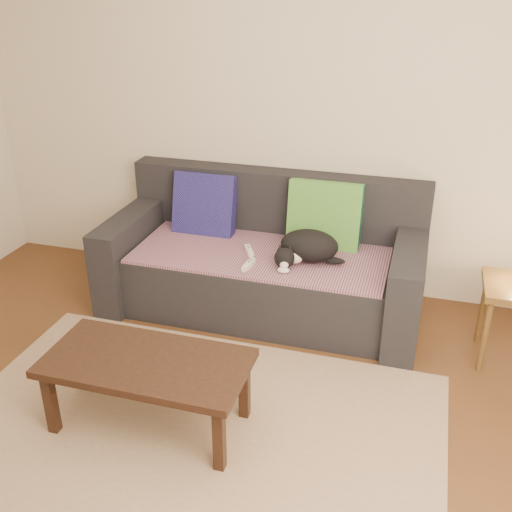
# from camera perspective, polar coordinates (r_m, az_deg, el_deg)

# --- Properties ---
(ground) EXTENTS (4.50, 4.50, 0.00)m
(ground) POSITION_cam_1_polar(r_m,az_deg,el_deg) (3.04, -7.78, -18.91)
(ground) COLOR brown
(ground) RESTS_ON ground
(back_wall) EXTENTS (4.50, 0.04, 2.60)m
(back_wall) POSITION_cam_1_polar(r_m,az_deg,el_deg) (4.15, 2.56, 14.13)
(back_wall) COLOR beige
(back_wall) RESTS_ON ground
(sofa) EXTENTS (2.10, 0.94, 0.87)m
(sofa) POSITION_cam_1_polar(r_m,az_deg,el_deg) (4.08, 0.82, -0.80)
(sofa) COLOR #232328
(sofa) RESTS_ON ground
(throw_blanket) EXTENTS (1.66, 0.74, 0.02)m
(throw_blanket) POSITION_cam_1_polar(r_m,az_deg,el_deg) (3.95, 0.46, 0.20)
(throw_blanket) COLOR #492A50
(throw_blanket) RESTS_ON sofa
(cushion_navy) EXTENTS (0.44, 0.22, 0.45)m
(cushion_navy) POSITION_cam_1_polar(r_m,az_deg,el_deg) (4.24, -4.91, 4.89)
(cushion_navy) COLOR #13114B
(cushion_navy) RESTS_ON throw_blanket
(cushion_green) EXTENTS (0.49, 0.20, 0.50)m
(cushion_green) POSITION_cam_1_polar(r_m,az_deg,el_deg) (4.03, 6.54, 3.65)
(cushion_green) COLOR #0D5942
(cushion_green) RESTS_ON throw_blanket
(cat) EXTENTS (0.46, 0.43, 0.20)m
(cat) POSITION_cam_1_polar(r_m,az_deg,el_deg) (3.81, 4.90, 0.86)
(cat) COLOR black
(cat) RESTS_ON throw_blanket
(wii_remote_a) EXTENTS (0.10, 0.15, 0.03)m
(wii_remote_a) POSITION_cam_1_polar(r_m,az_deg,el_deg) (3.93, -0.67, 0.51)
(wii_remote_a) COLOR white
(wii_remote_a) RESTS_ON throw_blanket
(wii_remote_b) EXTENTS (0.05, 0.15, 0.03)m
(wii_remote_b) POSITION_cam_1_polar(r_m,az_deg,el_deg) (3.75, -0.71, -0.82)
(wii_remote_b) COLOR white
(wii_remote_b) RESTS_ON throw_blanket
(rug) EXTENTS (2.50, 1.80, 0.01)m
(rug) POSITION_cam_1_polar(r_m,az_deg,el_deg) (3.14, -6.64, -17.03)
(rug) COLOR tan
(rug) RESTS_ON ground
(coffee_table) EXTENTS (1.01, 0.50, 0.40)m
(coffee_table) POSITION_cam_1_polar(r_m,az_deg,el_deg) (3.04, -10.37, -10.46)
(coffee_table) COLOR black
(coffee_table) RESTS_ON rug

